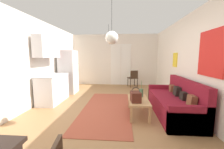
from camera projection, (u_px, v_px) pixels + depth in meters
name	position (u px, v px, depth m)	size (l,w,h in m)	color
ground_plane	(106.00, 114.00, 3.64)	(4.96, 8.09, 0.10)	#996D44
wall_back	(115.00, 60.00, 7.22)	(4.56, 0.13, 2.62)	silver
wall_right	(198.00, 63.00, 3.29)	(0.12, 7.69, 2.62)	silver
wall_left	(22.00, 63.00, 3.64)	(0.12, 7.69, 2.62)	silver
area_rug	(107.00, 108.00, 3.93)	(1.31, 3.03, 0.01)	#9E4733
couch	(175.00, 103.00, 3.50)	(0.82, 2.00, 0.90)	maroon
coffee_table	(138.00, 101.00, 3.46)	(0.49, 0.98, 0.41)	tan
bamboo_vase	(141.00, 93.00, 3.66)	(0.10, 0.10, 0.43)	#47704C
handbag	(136.00, 97.00, 3.24)	(0.25, 0.31, 0.35)	#512319
refrigerator	(69.00, 72.00, 5.58)	(0.64, 0.65, 1.72)	white
kitchen_counter	(52.00, 77.00, 4.43)	(0.60, 1.21, 2.09)	silver
accent_chair	(133.00, 77.00, 6.68)	(0.53, 0.52, 0.81)	#382619
pendant_lamp_near	(112.00, 38.00, 2.75)	(0.26, 0.26, 0.90)	black
pendant_lamp_far	(108.00, 38.00, 4.93)	(0.23, 0.23, 0.61)	black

